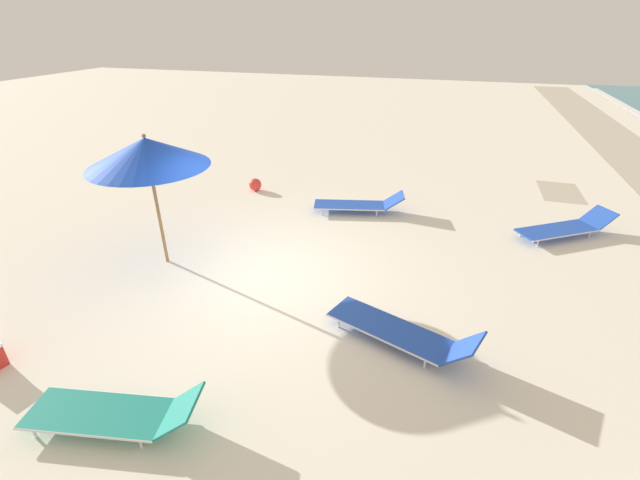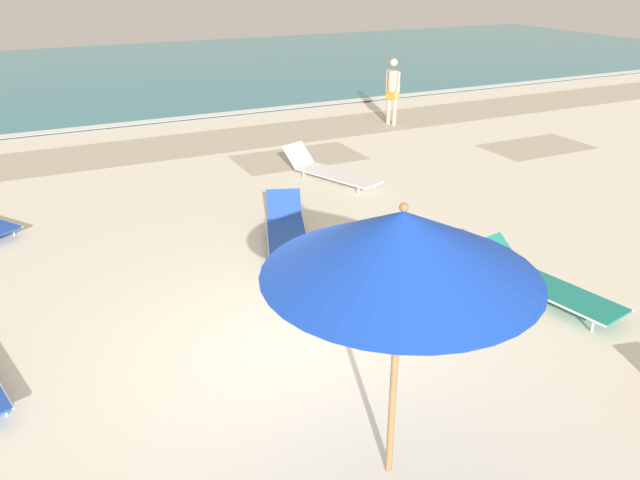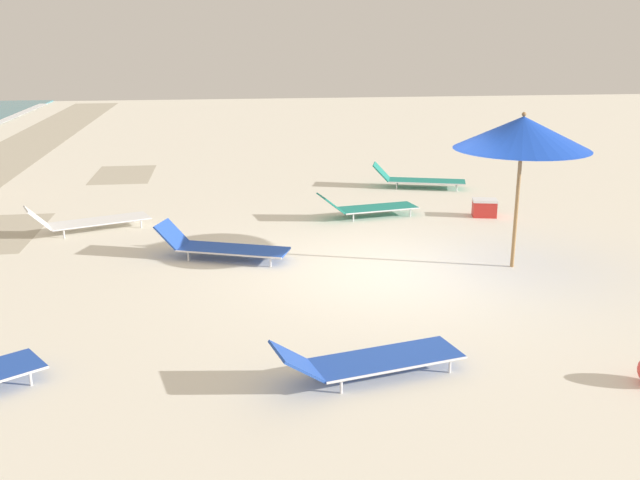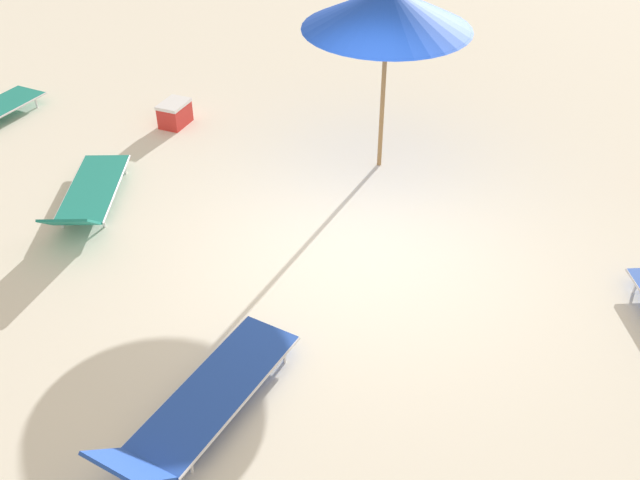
% 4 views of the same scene
% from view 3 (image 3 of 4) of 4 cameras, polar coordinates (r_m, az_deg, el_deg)
% --- Properties ---
extents(ground_plane, '(60.00, 60.00, 0.16)m').
position_cam_3_polar(ground_plane, '(11.58, 6.01, -2.91)').
color(ground_plane, silver).
extents(beach_umbrella, '(2.14, 2.14, 2.52)m').
position_cam_3_polar(beach_umbrella, '(11.66, 15.91, 8.20)').
color(beach_umbrella, '#9E7547').
rests_on(beach_umbrella, ground_plane).
extents(sun_lounger_beside_umbrella, '(1.21, 2.33, 0.58)m').
position_cam_3_polar(sun_lounger_beside_umbrella, '(17.71, 7.81, 4.85)').
color(sun_lounger_beside_umbrella, '#1E8475').
rests_on(sun_lounger_beside_umbrella, ground_plane).
extents(sun_lounger_near_water_left, '(1.33, 2.31, 0.58)m').
position_cam_3_polar(sun_lounger_near_water_left, '(12.20, -7.93, -0.50)').
color(sun_lounger_near_water_left, blue).
rests_on(sun_lounger_near_water_left, ground_plane).
extents(sun_lounger_near_water_right, '(1.09, 2.26, 0.50)m').
position_cam_3_polar(sun_lounger_near_water_right, '(8.10, 3.89, -9.49)').
color(sun_lounger_near_water_right, blue).
rests_on(sun_lounger_near_water_right, ground_plane).
extents(sun_lounger_mid_beach_solo, '(0.98, 2.15, 0.53)m').
position_cam_3_polar(sun_lounger_mid_beach_solo, '(14.82, 3.80, 2.66)').
color(sun_lounger_mid_beach_solo, '#1E8475').
rests_on(sun_lounger_mid_beach_solo, ground_plane).
extents(sun_lounger_mid_beach_pair_a, '(1.39, 2.32, 0.58)m').
position_cam_3_polar(sun_lounger_mid_beach_pair_a, '(14.43, -18.08, 1.49)').
color(sun_lounger_mid_beach_pair_a, white).
rests_on(sun_lounger_mid_beach_pair_a, ground_plane).
extents(cooler_box, '(0.45, 0.56, 0.37)m').
position_cam_3_polar(cooler_box, '(15.21, 13.02, 2.53)').
color(cooler_box, red).
rests_on(cooler_box, ground_plane).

